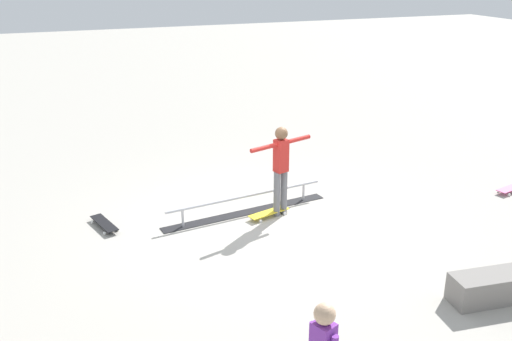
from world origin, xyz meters
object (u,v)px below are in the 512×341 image
at_px(loose_skateboard_pink, 512,188).
at_px(loose_skateboard_black, 104,223).
at_px(skateboard_main, 269,213).
at_px(skater_main, 281,165).
at_px(grind_rail, 246,205).

bearing_deg(loose_skateboard_pink, loose_skateboard_black, -22.75).
bearing_deg(skateboard_main, skater_main, -10.71).
bearing_deg(grind_rail, loose_skateboard_black, -14.30).
height_order(loose_skateboard_pink, loose_skateboard_black, same).
relative_size(skateboard_main, loose_skateboard_pink, 1.00).
relative_size(grind_rail, loose_skateboard_pink, 3.93).
xyz_separation_m(grind_rail, loose_skateboard_pink, (-5.30, 0.93, -0.08)).
bearing_deg(grind_rail, skateboard_main, 130.37).
bearing_deg(loose_skateboard_black, grind_rail, 66.85).
bearing_deg(skater_main, loose_skateboard_black, -28.34).
distance_m(skateboard_main, loose_skateboard_black, 2.89).
bearing_deg(loose_skateboard_pink, skater_main, -21.56).
bearing_deg(loose_skateboard_black, loose_skateboard_pink, 64.90).
xyz_separation_m(skater_main, loose_skateboard_pink, (-4.75, 0.65, -0.88)).
bearing_deg(loose_skateboard_black, skater_main, 63.05).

